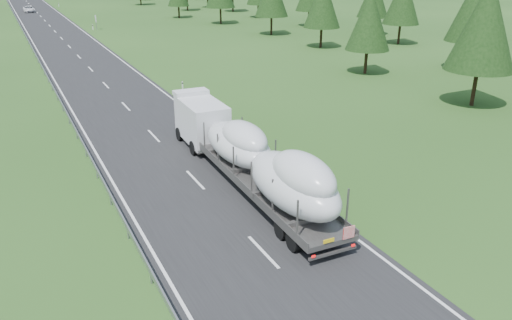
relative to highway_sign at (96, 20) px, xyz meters
name	(u,v)px	position (x,y,z in m)	size (l,w,h in m)	color
ground	(263,252)	(-7.20, -80.00, -1.81)	(400.00, 400.00, 0.00)	#244818
road_surface	(44,20)	(-7.20, 20.00, -1.80)	(10.00, 400.00, 0.02)	black
guardrail	(17,19)	(-12.50, 19.94, -1.21)	(0.10, 400.00, 0.76)	slate
highway_sign	(96,20)	(0.00, 0.00, 0.00)	(0.08, 0.90, 2.60)	slate
boat_truck	(251,153)	(-4.60, -73.48, 0.39)	(3.23, 19.39, 4.13)	silver
distant_van	(29,9)	(-8.79, 38.74, -1.09)	(2.38, 5.16, 1.43)	silver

